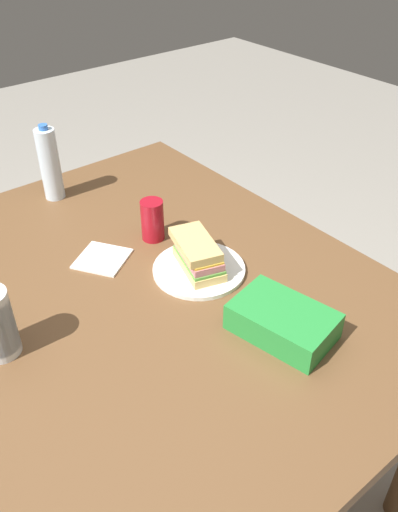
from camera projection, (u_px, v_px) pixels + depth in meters
ground_plane at (151, 461)px, 1.82m from camera, size 8.00×8.00×0.00m
dining_table at (138, 315)px, 1.41m from camera, size 1.41×1.17×0.77m
paper_plate at (199, 269)px, 1.42m from camera, size 0.25×0.25×0.01m
sandwich at (198, 255)px, 1.40m from camera, size 0.20×0.14×0.08m
soda_can_red at (152, 220)px, 1.52m from camera, size 0.07×0.07×0.12m
chip_bag at (283, 321)px, 1.22m from camera, size 0.26×0.19×0.07m
water_bottle_tall at (50, 164)px, 1.68m from camera, size 0.06×0.06×0.25m
paper_napkin at (102, 259)px, 1.46m from camera, size 0.18×0.18×0.01m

